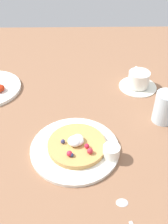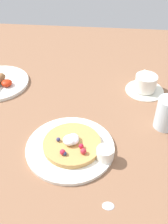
% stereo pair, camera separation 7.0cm
% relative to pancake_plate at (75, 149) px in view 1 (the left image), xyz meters
% --- Properties ---
extents(ground_plane, '(1.74, 1.56, 0.03)m').
position_rel_pancake_plate_xyz_m(ground_plane, '(-0.05, 0.09, -0.02)').
color(ground_plane, '#885E44').
extents(pancake_plate, '(0.24, 0.24, 0.01)m').
position_rel_pancake_plate_xyz_m(pancake_plate, '(0.00, 0.00, 0.00)').
color(pancake_plate, white).
rests_on(pancake_plate, ground_plane).
extents(pancake_with_berries, '(0.16, 0.16, 0.04)m').
position_rel_pancake_plate_xyz_m(pancake_with_berries, '(0.01, 0.00, 0.02)').
color(pancake_with_berries, tan).
rests_on(pancake_with_berries, pancake_plate).
extents(syrup_ramekin, '(0.04, 0.04, 0.03)m').
position_rel_pancake_plate_xyz_m(syrup_ramekin, '(0.10, -0.03, 0.02)').
color(syrup_ramekin, white).
rests_on(syrup_ramekin, pancake_plate).
extents(coffee_saucer, '(0.14, 0.14, 0.01)m').
position_rel_pancake_plate_xyz_m(coffee_saucer, '(0.23, 0.30, -0.00)').
color(coffee_saucer, white).
rests_on(coffee_saucer, ground_plane).
extents(coffee_cup, '(0.08, 0.11, 0.05)m').
position_rel_pancake_plate_xyz_m(coffee_cup, '(0.23, 0.31, 0.03)').
color(coffee_cup, white).
rests_on(coffee_cup, coffee_saucer).
extents(teaspoon, '(0.05, 0.15, 0.01)m').
position_rel_pancake_plate_xyz_m(teaspoon, '(0.12, -0.20, -0.00)').
color(teaspoon, silver).
rests_on(teaspoon, ground_plane).
extents(water_glass, '(0.06, 0.06, 0.10)m').
position_rel_pancake_plate_xyz_m(water_glass, '(0.27, 0.12, 0.04)').
color(water_glass, silver).
rests_on(water_glass, ground_plane).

